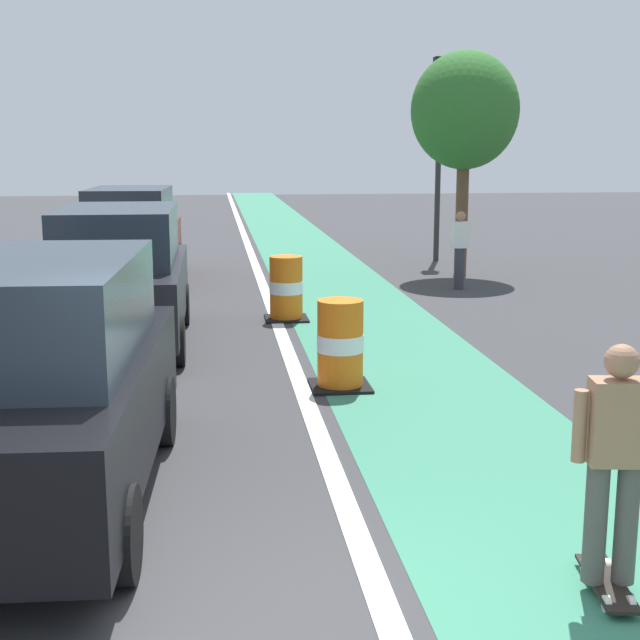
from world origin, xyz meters
TOP-DOWN VIEW (x-y plane):
  - ground_plane at (0.00, 0.00)m, footprint 100.00×100.00m
  - bike_lane_strip at (2.40, 12.00)m, footprint 2.50×80.00m
  - lane_divider_stripe at (0.90, 12.00)m, footprint 0.20×80.00m
  - skateboarder_on_lane at (2.41, 0.08)m, footprint 0.56×0.82m
  - parked_suv_nearest at (-1.58, 2.07)m, footprint 2.07×4.68m
  - parked_suv_second at (-1.51, 8.12)m, footprint 1.93×4.61m
  - parked_suv_third at (-1.90, 14.44)m, footprint 2.05×4.66m
  - traffic_barrel_front at (1.38, 5.34)m, footprint 0.73×0.73m
  - traffic_barrel_mid at (1.08, 9.75)m, footprint 0.73×0.73m
  - traffic_light_corner at (5.61, 17.26)m, footprint 0.41×0.32m
  - pedestrian_crossing at (4.91, 12.62)m, footprint 0.34×0.20m
  - street_tree_sidewalk at (5.49, 14.58)m, footprint 2.40×2.40m

SIDE VIEW (x-z plane):
  - ground_plane at x=0.00m, z-range 0.00..0.00m
  - bike_lane_strip at x=2.40m, z-range 0.00..0.01m
  - lane_divider_stripe at x=0.90m, z-range 0.00..0.01m
  - traffic_barrel_front at x=1.38m, z-range -0.01..1.08m
  - traffic_barrel_mid at x=1.08m, z-range -0.01..1.08m
  - pedestrian_crossing at x=4.91m, z-range 0.06..1.67m
  - skateboarder_on_lane at x=2.41m, z-range 0.07..1.76m
  - parked_suv_nearest at x=-1.58m, z-range 0.02..2.06m
  - parked_suv_second at x=-1.51m, z-range 0.02..2.06m
  - parked_suv_third at x=-1.90m, z-range 0.02..2.06m
  - traffic_light_corner at x=5.61m, z-range 0.95..6.05m
  - street_tree_sidewalk at x=5.49m, z-range 1.17..6.17m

